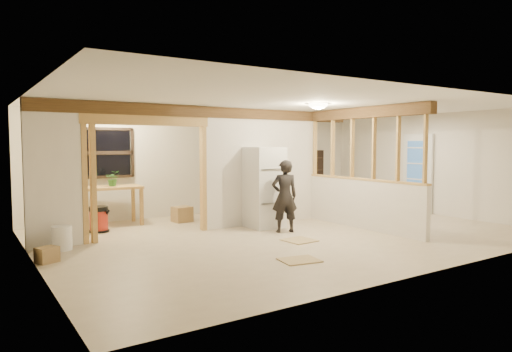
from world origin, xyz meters
TOP-DOWN VIEW (x-y plane):
  - floor at (0.00, 0.00)m, footprint 9.00×6.50m
  - ceiling at (0.00, 0.00)m, footprint 9.00×6.50m
  - wall_back at (0.00, 3.25)m, footprint 9.00×0.01m
  - wall_front at (0.00, -3.25)m, footprint 9.00×0.01m
  - wall_left at (-4.50, 0.00)m, footprint 0.01×6.50m
  - wall_right at (4.50, 0.00)m, footprint 0.01×6.50m
  - partition_left_stub at (-4.05, 1.20)m, footprint 0.90×0.12m
  - partition_center at (0.20, 1.20)m, footprint 2.80×0.12m
  - doorway_frame at (-2.40, 1.20)m, footprint 2.46×0.14m
  - header_beam_back at (-1.00, 1.20)m, footprint 7.00×0.18m
  - header_beam_right at (1.60, -0.40)m, footprint 0.18×3.30m
  - pony_wall at (1.60, -0.40)m, footprint 0.12×3.20m
  - stud_partition at (1.60, -0.40)m, footprint 0.14×3.20m
  - window_back at (-2.60, 3.17)m, footprint 1.12×0.10m
  - french_door at (4.42, 0.40)m, footprint 0.12×0.86m
  - ceiling_dome_main at (0.30, -0.50)m, footprint 0.36×0.36m
  - ceiling_dome_util at (-2.50, 2.30)m, footprint 0.32×0.32m
  - hanging_bulb at (-2.00, 1.60)m, footprint 0.07×0.07m
  - refrigerator at (-0.03, 0.80)m, footprint 0.69×0.67m
  - woman at (-0.01, 0.13)m, footprint 0.61×0.50m
  - work_table at (-2.72, 2.72)m, footprint 1.39×0.76m
  - potted_plant at (-2.63, 2.71)m, footprint 0.35×0.33m
  - shop_vac at (-3.08, 2.14)m, footprint 0.51×0.51m
  - bookshelf at (3.09, 3.05)m, footprint 0.78×0.26m
  - bucket at (-3.99, 0.90)m, footprint 0.33×0.33m
  - box_util_a at (-1.20, 2.37)m, footprint 0.43×0.38m
  - box_util_b at (-3.91, 1.36)m, footprint 0.40×0.40m
  - box_front at (-4.33, 0.17)m, footprint 0.35×0.32m
  - floor_panel_near at (-0.27, -0.68)m, footprint 0.55×0.55m
  - floor_panel_far at (-1.15, -1.78)m, footprint 0.64×0.54m

SIDE VIEW (x-z plane):
  - floor at x=0.00m, z-range -0.01..0.00m
  - floor_panel_far at x=-1.15m, z-range 0.00..0.02m
  - floor_panel_near at x=-0.27m, z-range 0.00..0.02m
  - box_front at x=-4.33m, z-range 0.00..0.23m
  - box_util_b at x=-3.91m, z-range 0.00..0.30m
  - box_util_a at x=-1.20m, z-range 0.00..0.34m
  - bucket at x=-3.99m, z-range 0.00..0.40m
  - shop_vac at x=-3.08m, z-range 0.00..0.52m
  - work_table at x=-2.72m, z-range 0.00..0.85m
  - pony_wall at x=1.60m, z-range 0.00..1.00m
  - woman at x=-0.01m, z-range 0.00..1.43m
  - bookshelf at x=3.09m, z-range 0.00..1.57m
  - refrigerator at x=-0.03m, z-range 0.00..1.68m
  - french_door at x=4.42m, z-range 0.00..2.00m
  - potted_plant at x=-2.63m, z-range 0.85..1.18m
  - doorway_frame at x=-2.40m, z-range 0.00..2.20m
  - wall_back at x=0.00m, z-range 0.00..2.50m
  - wall_front at x=0.00m, z-range 0.00..2.50m
  - wall_left at x=-4.50m, z-range 0.00..2.50m
  - wall_right at x=4.50m, z-range 0.00..2.50m
  - partition_left_stub at x=-4.05m, z-range 0.00..2.50m
  - partition_center at x=0.20m, z-range 0.00..2.50m
  - window_back at x=-2.60m, z-range 1.00..2.10m
  - stud_partition at x=1.60m, z-range 1.00..2.32m
  - hanging_bulb at x=-2.00m, z-range 2.15..2.22m
  - header_beam_back at x=-1.00m, z-range 2.27..2.49m
  - header_beam_right at x=1.60m, z-range 2.27..2.49m
  - ceiling_dome_main at x=0.30m, z-range 2.40..2.56m
  - ceiling_dome_util at x=-2.50m, z-range 2.41..2.55m
  - ceiling at x=0.00m, z-range 2.50..2.50m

